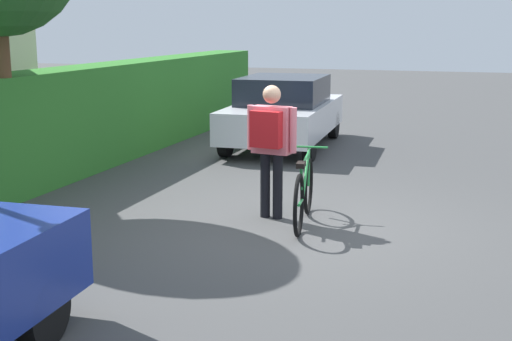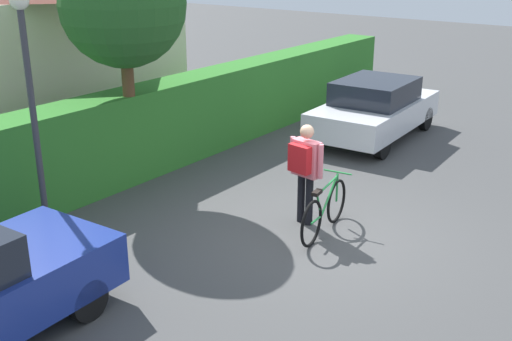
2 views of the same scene
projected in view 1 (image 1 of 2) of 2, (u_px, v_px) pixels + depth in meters
name	position (u px, v px, depth m)	size (l,w,h in m)	color
ground_plane	(299.00, 224.00, 8.96)	(60.00, 60.00, 0.00)	#454545
parked_car_far	(284.00, 111.00, 14.39)	(4.15, 2.00, 1.45)	silver
bicycle	(304.00, 193.00, 8.88)	(1.79, 0.50, 0.93)	black
person_rider	(271.00, 138.00, 9.02)	(0.40, 0.69, 1.74)	black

